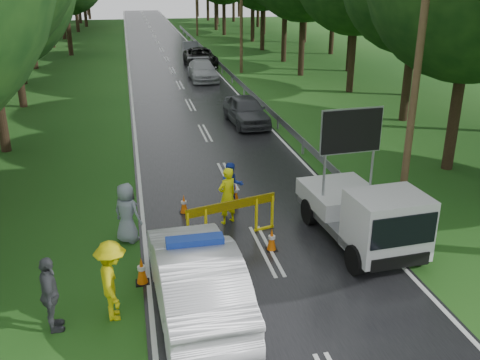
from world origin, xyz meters
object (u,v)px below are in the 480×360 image
object	(u,v)px
civilian	(232,186)
work_truck	(365,214)
officer	(227,196)
queue_car_first	(246,110)
barrier	(232,210)
police_sedan	(196,277)
queue_car_second	(203,70)
queue_car_third	(200,57)
queue_car_fourth	(191,49)

from	to	relation	value
civilian	work_truck	bearing A→B (deg)	-49.57
officer	queue_car_first	distance (m)	11.64
barrier	civilian	distance (m)	2.04
police_sedan	officer	distance (m)	4.65
queue_car_first	queue_car_second	xyz separation A→B (m)	(-0.49, 12.39, -0.04)
civilian	queue_car_first	world-z (taller)	civilian
queue_car_first	queue_car_third	distance (m)	18.39
police_sedan	queue_car_fourth	distance (m)	40.27
queue_car_third	barrier	bearing A→B (deg)	-95.89
work_truck	queue_car_first	world-z (taller)	work_truck
queue_car_second	queue_car_third	xyz separation A→B (m)	(0.66, 6.00, 0.05)
queue_car_second	queue_car_first	bearing A→B (deg)	-87.76
queue_car_fourth	barrier	bearing A→B (deg)	-93.22
civilian	queue_car_first	bearing A→B (deg)	71.14
barrier	queue_car_first	xyz separation A→B (m)	(3.13, 12.22, -0.17)
police_sedan	work_truck	world-z (taller)	work_truck
queue_car_first	queue_car_third	world-z (taller)	queue_car_third
civilian	queue_car_fourth	xyz separation A→B (m)	(2.84, 34.61, -0.17)
civilian	police_sedan	bearing A→B (deg)	-113.10
officer	police_sedan	bearing A→B (deg)	41.76
barrier	queue_car_fourth	xyz separation A→B (m)	(3.23, 36.61, -0.26)
queue_car_fourth	work_truck	bearing A→B (deg)	-87.62
police_sedan	queue_car_first	distance (m)	16.28
queue_car_third	queue_car_fourth	xyz separation A→B (m)	(-0.06, 6.00, -0.10)
barrier	queue_car_first	bearing A→B (deg)	60.71
police_sedan	officer	size ratio (longest dim) A/B	2.87
queue_car_fourth	queue_car_third	bearing A→B (deg)	-87.57
civilian	queue_car_third	size ratio (longest dim) A/B	0.31
barrier	queue_car_second	world-z (taller)	queue_car_second
civilian	queue_car_fourth	world-z (taller)	civilian
queue_car_first	civilian	bearing A→B (deg)	-108.50
civilian	officer	bearing A→B (deg)	-112.25
work_truck	queue_car_second	bearing A→B (deg)	88.13
queue_car_second	police_sedan	bearing A→B (deg)	-98.41
officer	work_truck	bearing A→B (deg)	118.31
officer	queue_car_second	size ratio (longest dim) A/B	0.39
work_truck	police_sedan	bearing A→B (deg)	-161.64
police_sedan	barrier	size ratio (longest dim) A/B	1.90
officer	queue_car_fourth	xyz separation A→B (m)	(3.17, 35.61, -0.28)
queue_car_third	officer	bearing A→B (deg)	-95.98
civilian	queue_car_second	size ratio (longest dim) A/B	0.34
police_sedan	work_truck	bearing A→B (deg)	-159.98
work_truck	officer	bearing A→B (deg)	143.12
work_truck	queue_car_fourth	bearing A→B (deg)	86.55
police_sedan	barrier	bearing A→B (deg)	-116.08
queue_car_first	police_sedan	bearing A→B (deg)	-109.98
officer	queue_car_second	distance (m)	23.75
civilian	queue_car_third	xyz separation A→B (m)	(2.90, 28.61, -0.07)
work_truck	queue_car_second	xyz separation A→B (m)	(-0.97, 25.90, -0.32)
barrier	officer	size ratio (longest dim) A/B	1.51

